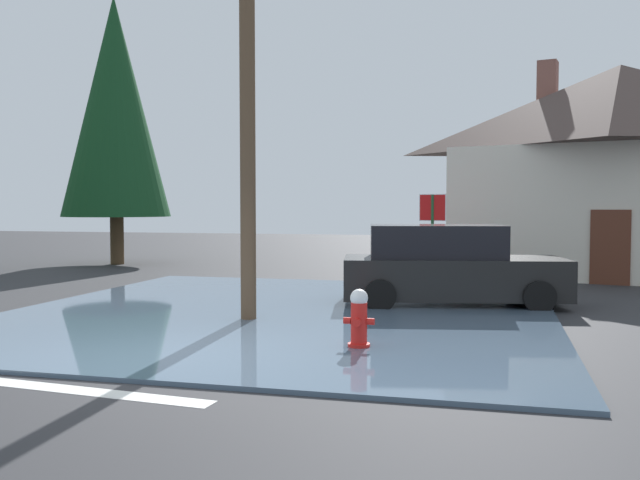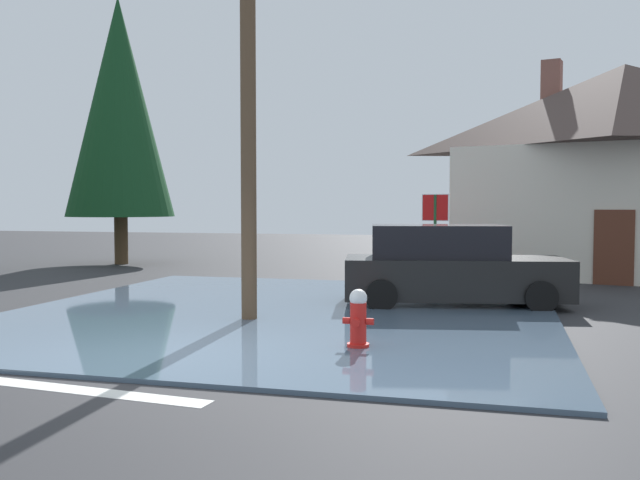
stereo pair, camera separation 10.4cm
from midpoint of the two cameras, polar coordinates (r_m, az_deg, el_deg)
name	(u,v)px [view 1 (the left image)]	position (r m, az deg, el deg)	size (l,w,h in m)	color
ground_plane	(164,364)	(9.70, -13.15, -10.05)	(80.00, 80.00, 0.10)	#2D2D30
flood_puddle	(281,312)	(13.48, -3.45, -5.99)	(10.31, 10.98, 0.06)	#4C6075
lane_stop_bar	(76,390)	(8.49, -20.00, -11.65)	(3.48, 0.30, 0.01)	silver
fire_hydrant	(359,320)	(10.01, 2.96, -6.70)	(0.45, 0.39, 0.90)	red
utility_pole	(247,60)	(12.65, -6.32, 14.66)	(1.60, 0.28, 9.03)	brown
stop_sign_far	(432,220)	(18.35, 9.18, 1.63)	(0.71, 0.10, 2.41)	#1E4C28
house	(618,167)	(22.44, 23.47, 5.61)	(10.73, 7.90, 6.79)	silver
parked_car	(448,267)	(14.68, 10.43, -2.24)	(4.84, 2.72, 1.70)	black
pine_tree_tall_left	(115,107)	(25.86, -16.80, 10.55)	(3.81, 3.81, 9.54)	#4C3823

